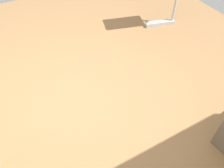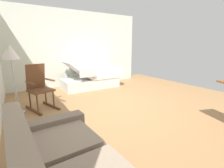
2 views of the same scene
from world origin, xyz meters
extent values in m
plane|color=#9E7247|center=(0.00, 0.00, 0.00)|extent=(7.21, 7.21, 0.00)
cube|color=silver|center=(2.94, 0.00, 1.35)|extent=(0.10, 5.04, 2.70)
cube|color=silver|center=(2.20, -0.18, 0.17)|extent=(0.91, 1.95, 0.35)
cube|color=white|center=(2.21, -0.65, 0.42)|extent=(0.94, 1.17, 0.14)
cube|color=white|center=(2.19, 0.29, 0.71)|extent=(0.93, 0.85, 0.70)
ellipsoid|color=white|center=(2.19, 0.44, 0.97)|extent=(0.35, 0.47, 0.41)
cube|color=silver|center=(1.69, 0.11, 0.63)|extent=(0.05, 0.56, 0.28)
cube|color=silver|center=(2.70, 0.13, 0.63)|extent=(0.05, 0.56, 0.28)
cube|color=silver|center=(2.23, -1.25, 0.53)|extent=(0.95, 0.07, 0.36)
cylinder|color=black|center=(1.83, 0.61, 0.05)|extent=(0.10, 0.10, 0.10)
cylinder|color=black|center=(2.55, 0.62, 0.05)|extent=(0.10, 0.10, 0.10)
cylinder|color=black|center=(1.86, -0.99, 0.05)|extent=(0.10, 0.10, 0.10)
cylinder|color=black|center=(2.58, -0.97, 0.05)|extent=(0.10, 0.10, 0.10)
cube|color=gray|center=(-1.50, 1.78, 0.49)|extent=(0.71, 0.68, 0.10)
cube|color=gray|center=(-1.89, 2.14, 0.65)|extent=(1.61, 0.25, 0.40)
cube|color=#7D6C5C|center=(-1.16, 1.84, 0.30)|extent=(0.23, 0.86, 0.60)
cube|color=brown|center=(0.82, 1.83, 0.03)|extent=(0.73, 0.28, 0.05)
cube|color=brown|center=(0.96, 1.42, 0.03)|extent=(0.73, 0.28, 0.05)
cylinder|color=brown|center=(0.78, 1.39, 0.25)|extent=(0.04, 0.04, 0.40)
cylinder|color=brown|center=(0.66, 1.75, 0.25)|extent=(0.04, 0.04, 0.40)
cylinder|color=brown|center=(1.13, 1.50, 0.25)|extent=(0.04, 0.04, 0.40)
cylinder|color=brown|center=(1.01, 1.87, 0.25)|extent=(0.04, 0.04, 0.40)
cube|color=brown|center=(0.89, 1.63, 0.45)|extent=(0.59, 0.60, 0.04)
cube|color=brown|center=(1.08, 1.69, 0.75)|extent=(0.25, 0.45, 0.60)
cube|color=brown|center=(0.95, 1.40, 0.67)|extent=(0.38, 0.16, 0.03)
cube|color=brown|center=(0.80, 1.84, 0.67)|extent=(0.38, 0.16, 0.03)
cylinder|color=#B2B5BA|center=(0.90, 2.13, 0.01)|extent=(0.28, 0.28, 0.03)
cylinder|color=#B2B5BA|center=(0.90, 2.13, 0.60)|extent=(0.03, 0.03, 1.15)
cone|color=silver|center=(0.90, 2.13, 1.33)|extent=(0.34, 0.34, 0.30)
camera|label=1|loc=(0.76, 2.12, 2.63)|focal=37.21mm
camera|label=2|loc=(-3.08, 2.12, 1.43)|focal=26.37mm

